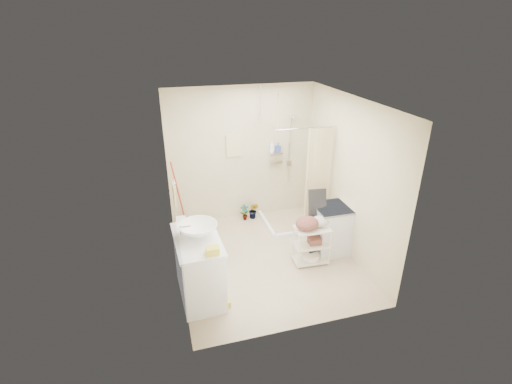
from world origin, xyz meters
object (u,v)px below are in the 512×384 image
washing_machine (331,229)px  laundry_rack (312,242)px  vanity (199,267)px  toilet (198,237)px

washing_machine → laundry_rack: (-0.46, -0.25, -0.03)m
vanity → laundry_rack: vanity is taller
vanity → toilet: 1.03m
vanity → laundry_rack: bearing=7.1°
toilet → laundry_rack: size_ratio=0.90×
toilet → washing_machine: washing_machine is taller
toilet → washing_machine: size_ratio=0.84×
toilet → laundry_rack: bearing=-108.3°
laundry_rack → toilet: bearing=160.5°
toilet → washing_machine: bearing=-97.8°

